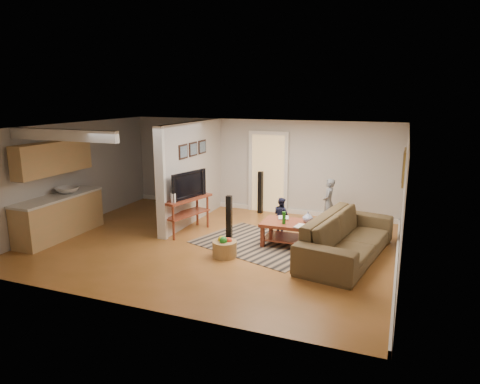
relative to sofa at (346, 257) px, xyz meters
name	(u,v)px	position (x,y,z in m)	size (l,w,h in m)	color
ground	(214,244)	(-2.78, -0.24, 0.00)	(7.50, 7.50, 0.00)	brown
room_shell	(178,171)	(-3.85, 0.19, 1.46)	(7.54, 6.02, 2.52)	beige
area_rug	(260,244)	(-1.84, 0.11, 0.01)	(2.59, 1.89, 0.01)	black
sofa	(346,257)	(0.00, 0.00, 0.00)	(2.88, 1.13, 0.84)	#4A3A25
coffee_table	(294,228)	(-1.13, 0.27, 0.40)	(1.32, 0.78, 0.78)	maroon
tv_console	(186,201)	(-3.70, 0.26, 0.76)	(0.83, 1.42, 1.15)	maroon
speaker_left	(229,222)	(-2.38, -0.31, 0.56)	(0.11, 0.11, 1.12)	black
speaker_right	(260,192)	(-2.62, 2.46, 0.57)	(0.11, 0.11, 1.15)	black
toy_basket	(225,248)	(-2.27, -0.83, 0.18)	(0.48, 0.48, 0.43)	brown
child	(327,225)	(-0.71, 1.97, 0.00)	(0.43, 0.28, 1.17)	slate
toddler	(281,232)	(-1.65, 1.10, 0.00)	(0.40, 0.31, 0.82)	#1D213E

